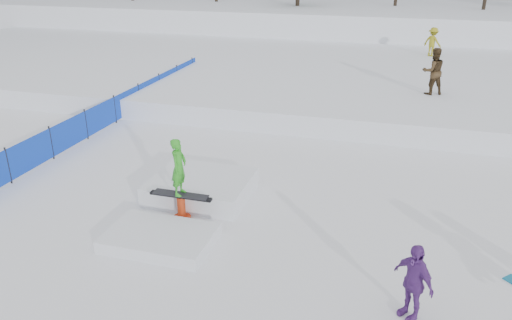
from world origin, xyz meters
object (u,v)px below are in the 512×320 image
(spectator_purple, at_px, (413,282))
(jib_rail_feature, at_px, (191,198))
(walker_ygreen, at_px, (433,42))
(safety_fence, at_px, (115,109))
(walker_olive, at_px, (433,71))

(spectator_purple, height_order, jib_rail_feature, jib_rail_feature)
(walker_ygreen, xyz_separation_m, jib_rail_feature, (-6.37, -18.75, -1.27))
(walker_ygreen, height_order, jib_rail_feature, walker_ygreen)
(safety_fence, bearing_deg, walker_ygreen, 47.69)
(walker_ygreen, relative_size, jib_rail_feature, 0.35)
(walker_ygreen, bearing_deg, walker_olive, 120.93)
(walker_olive, bearing_deg, walker_ygreen, -114.70)
(jib_rail_feature, bearing_deg, walker_ygreen, 71.23)
(safety_fence, relative_size, jib_rail_feature, 3.64)
(safety_fence, height_order, walker_olive, walker_olive)
(walker_olive, height_order, walker_ygreen, walker_olive)
(walker_ygreen, bearing_deg, spectator_purple, 120.31)
(walker_olive, height_order, jib_rail_feature, walker_olive)
(safety_fence, relative_size, walker_ygreen, 10.32)
(walker_olive, bearing_deg, jib_rail_feature, 36.76)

